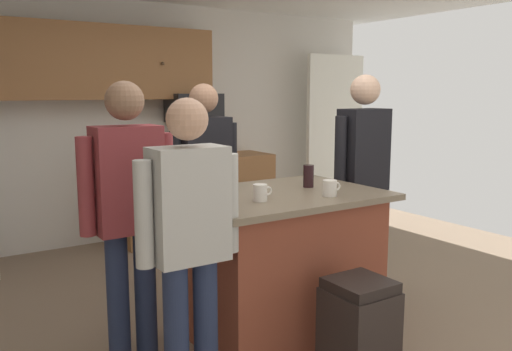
# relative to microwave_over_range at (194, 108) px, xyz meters

# --- Properties ---
(floor) EXTENTS (7.04, 7.04, 0.00)m
(floor) POSITION_rel_microwave_over_range_xyz_m (-0.60, -2.50, -1.45)
(floor) COLOR #7F6B56
(floor) RESTS_ON ground
(back_wall) EXTENTS (6.40, 0.10, 2.60)m
(back_wall) POSITION_rel_microwave_over_range_xyz_m (-0.60, 0.30, -0.15)
(back_wall) COLOR silver
(back_wall) RESTS_ON ground
(french_door_window_panel) EXTENTS (0.90, 0.06, 2.00)m
(french_door_window_panel) POSITION_rel_microwave_over_range_xyz_m (2.00, -0.10, -0.35)
(french_door_window_panel) COLOR white
(french_door_window_panel) RESTS_ON ground
(cabinet_run_upper) EXTENTS (2.40, 0.38, 0.75)m
(cabinet_run_upper) POSITION_rel_microwave_over_range_xyz_m (-1.00, 0.10, 0.48)
(cabinet_run_upper) COLOR #936038
(cabinet_run_lower) EXTENTS (1.80, 0.63, 0.90)m
(cabinet_run_lower) POSITION_rel_microwave_over_range_xyz_m (0.00, -0.02, -1.00)
(cabinet_run_lower) COLOR #936038
(cabinet_run_lower) RESTS_ON ground
(microwave_over_range) EXTENTS (0.56, 0.40, 0.32)m
(microwave_over_range) POSITION_rel_microwave_over_range_xyz_m (0.00, 0.00, 0.00)
(microwave_over_range) COLOR black
(kitchen_island) EXTENTS (1.30, 0.97, 0.98)m
(kitchen_island) POSITION_rel_microwave_over_range_xyz_m (-0.68, -2.62, -0.96)
(kitchen_island) COLOR brown
(kitchen_island) RESTS_ON ground
(person_elder_center) EXTENTS (0.57, 0.22, 1.69)m
(person_elder_center) POSITION_rel_microwave_over_range_xyz_m (-0.81, -1.79, -0.47)
(person_elder_center) COLOR #4C5166
(person_elder_center) RESTS_ON ground
(person_guest_by_door) EXTENTS (0.57, 0.22, 1.61)m
(person_guest_by_door) POSITION_rel_microwave_over_range_xyz_m (-1.55, -3.03, -0.53)
(person_guest_by_door) COLOR #232D4C
(person_guest_by_door) RESTS_ON ground
(person_guest_left) EXTENTS (0.57, 0.22, 1.70)m
(person_guest_left) POSITION_rel_microwave_over_range_xyz_m (-1.66, -2.48, -0.47)
(person_guest_left) COLOR #232D4C
(person_guest_left) RESTS_ON ground
(person_host_foreground) EXTENTS (0.57, 0.23, 1.76)m
(person_host_foreground) POSITION_rel_microwave_over_range_xyz_m (0.28, -2.39, -0.42)
(person_host_foreground) COLOR #4C5166
(person_host_foreground) RESTS_ON ground
(glass_dark_ale) EXTENTS (0.07, 0.07, 0.16)m
(glass_dark_ale) POSITION_rel_microwave_over_range_xyz_m (-0.40, -2.56, -0.40)
(glass_dark_ale) COLOR black
(glass_dark_ale) RESTS_ON kitchen_island
(tumbler_amber) EXTENTS (0.08, 0.08, 0.12)m
(tumbler_amber) POSITION_rel_microwave_over_range_xyz_m (-0.97, -2.34, -0.41)
(tumbler_amber) COLOR black
(tumbler_amber) RESTS_ON kitchen_island
(mug_blue_stoneware) EXTENTS (0.13, 0.09, 0.10)m
(mug_blue_stoneware) POSITION_rel_microwave_over_range_xyz_m (-0.49, -2.89, -0.42)
(mug_blue_stoneware) COLOR white
(mug_blue_stoneware) RESTS_ON kitchen_island
(mug_ceramic_white) EXTENTS (0.13, 0.09, 0.10)m
(mug_ceramic_white) POSITION_rel_microwave_over_range_xyz_m (-0.94, -2.78, -0.42)
(mug_ceramic_white) COLOR white
(mug_ceramic_white) RESTS_ON kitchen_island
(trash_bin) EXTENTS (0.34, 0.34, 0.61)m
(trash_bin) POSITION_rel_microwave_over_range_xyz_m (-0.68, -3.38, -1.15)
(trash_bin) COLOR black
(trash_bin) RESTS_ON ground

